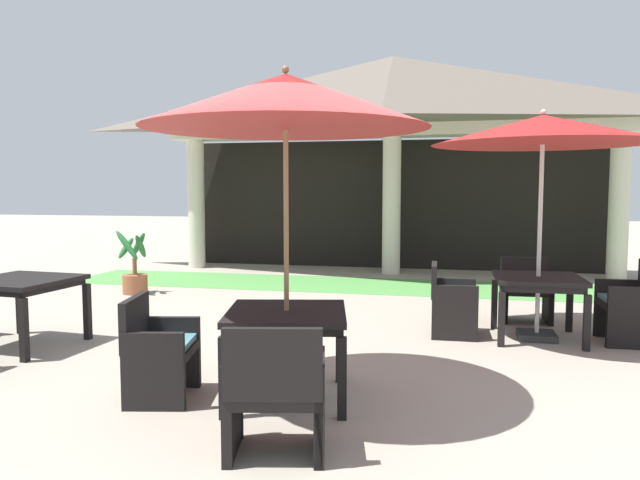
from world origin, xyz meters
name	(u,v)px	position (x,y,z in m)	size (l,w,h in m)	color
ground_plane	(300,395)	(0.00, 0.00, 0.00)	(60.00, 60.00, 0.00)	#9E9384
background_pavilion	(393,107)	(0.00, 7.54, 3.36)	(9.70, 2.67, 4.34)	beige
lawn_strip	(381,286)	(0.00, 5.79, 0.00)	(11.50, 1.83, 0.01)	#519347
patio_table_near_foreground	(287,322)	(-0.08, -0.10, 0.64)	(1.13, 1.13, 0.74)	black
patio_umbrella_near_foreground	(286,104)	(-0.08, -0.10, 2.39)	(2.28, 2.28, 2.68)	#2D2D2D
patio_chair_near_foreground_south	(275,394)	(0.13, -1.14, 0.41)	(0.72, 0.63, 0.88)	black
patio_chair_near_foreground_west	(158,350)	(-1.11, -0.32, 0.40)	(0.61, 0.71, 0.84)	black
patio_table_mid_left	(21,287)	(-3.35, 0.85, 0.66)	(1.10, 1.10, 0.75)	black
patio_table_mid_right	(538,285)	(2.18, 2.42, 0.63)	(0.96, 0.96, 0.73)	black
patio_umbrella_mid_right	(543,131)	(2.18, 2.42, 2.36)	(2.47, 2.47, 2.60)	#2D2D2D
patio_chair_mid_right_west	(451,301)	(1.22, 2.40, 0.41)	(0.54, 0.61, 0.84)	black
patio_chair_mid_right_north	(526,291)	(2.16, 3.38, 0.39)	(0.63, 0.52, 0.82)	black
patio_chair_mid_right_east	(629,305)	(3.15, 2.44, 0.43)	(0.53, 0.61, 0.92)	black
potted_palm_left_edge	(134,273)	(-3.87, 4.13, 0.34)	(0.47, 0.51, 1.08)	#995638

